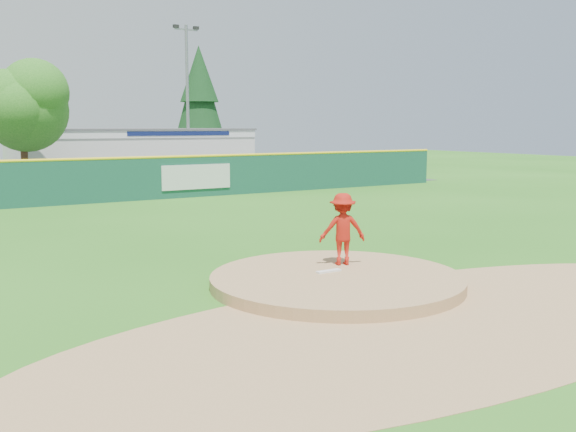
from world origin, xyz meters
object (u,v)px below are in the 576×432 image
pitcher (342,229)px  light_pole_right (187,94)px  van (197,173)px  pool_building_grp (130,153)px  deciduous_tree (21,105)px  conifer_tree (199,99)px

pitcher → light_pole_right: (8.27, 28.21, 4.46)m
van → pool_building_grp: size_ratio=0.36×
pool_building_grp → light_pole_right: light_pole_right is taller
deciduous_tree → light_pole_right: (11.00, 4.00, 0.99)m
pool_building_grp → light_pole_right: bearing=-44.9°
van → deciduous_tree: 9.83m
light_pole_right → van: bearing=-109.4°
pitcher → light_pole_right: 29.74m
van → pool_building_grp: bearing=-13.0°
pitcher → pool_building_grp: size_ratio=0.11×
conifer_tree → light_pole_right: size_ratio=0.95×
pitcher → van: 22.77m
pool_building_grp → deciduous_tree: bearing=-138.8°
pitcher → conifer_tree: size_ratio=0.18×
pitcher → pool_building_grp: (5.27, 31.21, 0.58)m
pitcher → light_pole_right: bearing=-83.3°
conifer_tree → pool_building_grp: bearing=-150.2°
pool_building_grp → deciduous_tree: deciduous_tree is taller
pitcher → conifer_tree: conifer_tree is taller
van → deciduous_tree: (-8.79, 2.27, 3.77)m
van → light_pole_right: 8.17m
deciduous_tree → pitcher: bearing=-83.6°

